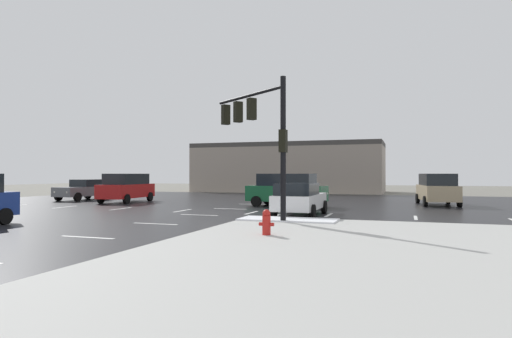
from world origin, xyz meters
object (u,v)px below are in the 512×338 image
Objects in this scene: suv_green at (287,189)px; sedan_white at (299,198)px; suv_tan at (437,189)px; traffic_signal_mast at (259,125)px; fire_hydrant at (266,222)px; sedan_grey at (85,189)px; suv_red at (127,187)px.

sedan_white is (2.14, -5.68, -0.24)m from suv_green.
suv_tan is (8.89, 4.24, 0.00)m from suv_green.
traffic_signal_mast is 15.30m from suv_tan.
fire_hydrant is 18.55m from suv_tan.
sedan_grey reaches higher than fire_hydrant.
suv_red is 1.09× the size of sedan_white.
suv_red is at bearing 77.38° from sedan_grey.
suv_red is at bearing 137.33° from fire_hydrant.
suv_green reaches higher than fire_hydrant.
fire_hydrant is at bearing -137.20° from suv_red.
sedan_white is at bearing -117.64° from suv_red.
suv_green is at bearing 20.29° from sedan_white.
suv_green is at bearing 86.77° from sedan_grey.
fire_hydrant is (1.82, -4.75, -3.59)m from traffic_signal_mast.
traffic_signal_mast is 1.26× the size of sedan_grey.
suv_tan is (7.84, 12.78, -3.04)m from traffic_signal_mast.
traffic_signal_mast reaches higher than sedan_grey.
suv_green is at bearing -45.93° from traffic_signal_mast.
fire_hydrant is 7.66m from sedan_white.
sedan_grey is (-19.41, 14.81, 0.32)m from fire_hydrant.
traffic_signal_mast is 4.48m from sedan_white.
traffic_signal_mast reaches higher than sedan_white.
traffic_signal_mast is at bearing 111.00° from fire_hydrant.
traffic_signal_mast reaches higher than suv_tan.
suv_tan is at bearing -84.46° from traffic_signal_mast.
sedan_white is (18.67, -7.20, 0.00)m from sedan_grey.
sedan_grey is at bearing 70.83° from suv_red.
sedan_white is at bearing 139.29° from suv_tan.
traffic_signal_mast is at bearing 142.01° from suv_tan.
suv_green is at bearing 102.20° from fire_hydrant.
suv_green is at bearing 109.04° from suv_tan.
suv_green is (-2.87, 13.29, 0.55)m from fire_hydrant.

